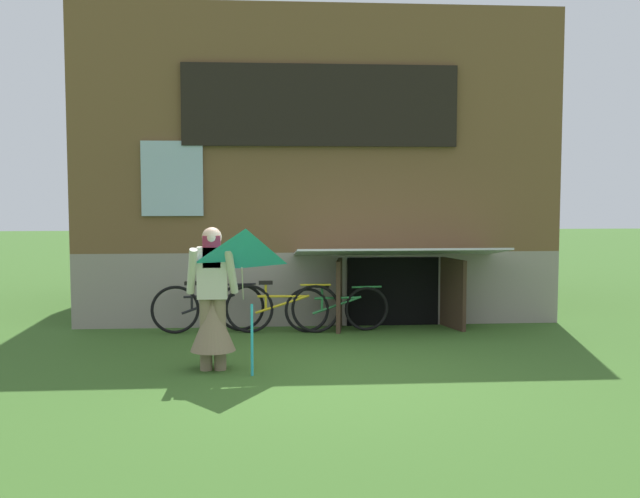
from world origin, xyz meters
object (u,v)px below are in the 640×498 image
object	(u,v)px
kite	(246,264)
bicycle_green	(337,308)
bicycle_yellow	(282,308)
person	(213,310)
bicycle_black	(208,307)

from	to	relation	value
kite	bicycle_green	bearing A→B (deg)	65.54
kite	bicycle_yellow	world-z (taller)	kite
bicycle_yellow	bicycle_green	bearing A→B (deg)	7.25
person	kite	world-z (taller)	person
bicycle_green	bicycle_yellow	distance (m)	0.80
bicycle_green	person	bearing A→B (deg)	-130.98
person	bicycle_black	bearing A→B (deg)	112.04
kite	bicycle_green	xyz separation A→B (m)	(1.25, 2.75, -0.94)
person	bicycle_green	xyz separation A→B (m)	(1.65, 2.23, -0.35)
person	kite	distance (m)	0.88
kite	bicycle_yellow	distance (m)	2.88
bicycle_yellow	bicycle_black	size ratio (longest dim) A/B	1.02
bicycle_yellow	bicycle_black	distance (m)	1.08
kite	bicycle_black	xyz separation A→B (m)	(-0.62, 2.82, -0.92)
person	bicycle_green	distance (m)	2.80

